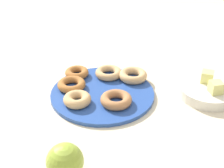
{
  "coord_description": "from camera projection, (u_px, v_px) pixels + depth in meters",
  "views": [
    {
      "loc": [
        0.82,
        0.08,
        0.54
      ],
      "look_at": [
        0.0,
        0.03,
        0.04
      ],
      "focal_mm": 50.23,
      "sensor_mm": 36.0,
      "label": 1
    }
  ],
  "objects": [
    {
      "name": "ground_plane",
      "position": [
        103.0,
        95.0,
        0.99
      ],
      "size": [
        2.4,
        2.4,
        0.0
      ],
      "primitive_type": "plane",
      "color": "beige"
    },
    {
      "name": "donut_plate",
      "position": [
        102.0,
        93.0,
        0.98
      ],
      "size": [
        0.32,
        0.32,
        0.01
      ],
      "primitive_type": "cylinder",
      "color": "#284C9E",
      "rests_on": "ground_plane"
    },
    {
      "name": "donut_0",
      "position": [
        72.0,
        84.0,
        0.99
      ],
      "size": [
        0.12,
        0.12,
        0.02
      ],
      "primitive_type": "torus",
      "rotation": [
        0.0,
        0.0,
        3.71
      ],
      "color": "#AD6B33",
      "rests_on": "donut_plate"
    },
    {
      "name": "donut_1",
      "position": [
        77.0,
        99.0,
        0.92
      ],
      "size": [
        0.11,
        0.11,
        0.03
      ],
      "primitive_type": "torus",
      "rotation": [
        0.0,
        0.0,
        2.61
      ],
      "color": "tan",
      "rests_on": "donut_plate"
    },
    {
      "name": "donut_2",
      "position": [
        77.0,
        73.0,
        1.06
      ],
      "size": [
        0.11,
        0.11,
        0.02
      ],
      "primitive_type": "torus",
      "rotation": [
        0.0,
        0.0,
        0.8
      ],
      "color": "#AD6B33",
      "rests_on": "donut_plate"
    },
    {
      "name": "donut_3",
      "position": [
        133.0,
        75.0,
        1.04
      ],
      "size": [
        0.13,
        0.13,
        0.03
      ],
      "primitive_type": "torus",
      "rotation": [
        0.0,
        0.0,
        4.09
      ],
      "color": "tan",
      "rests_on": "donut_plate"
    },
    {
      "name": "donut_4",
      "position": [
        116.0,
        100.0,
        0.92
      ],
      "size": [
        0.13,
        0.13,
        0.03
      ],
      "primitive_type": "torus",
      "rotation": [
        0.0,
        0.0,
        2.16
      ],
      "color": "#B27547",
      "rests_on": "donut_plate"
    },
    {
      "name": "donut_5",
      "position": [
        109.0,
        73.0,
        1.06
      ],
      "size": [
        0.13,
        0.13,
        0.02
      ],
      "primitive_type": "torus",
      "rotation": [
        0.0,
        0.0,
        3.75
      ],
      "color": "tan",
      "rests_on": "donut_plate"
    },
    {
      "name": "fruit_bowl",
      "position": [
        208.0,
        91.0,
        0.98
      ],
      "size": [
        0.18,
        0.18,
        0.03
      ],
      "primitive_type": "cylinder",
      "color": "silver",
      "rests_on": "ground_plane"
    },
    {
      "name": "melon_chunk_left",
      "position": [
        207.0,
        77.0,
        0.98
      ],
      "size": [
        0.04,
        0.04,
        0.04
      ],
      "primitive_type": "cube",
      "rotation": [
        0.0,
        0.0,
        -0.29
      ],
      "color": "#DBD67A",
      "rests_on": "fruit_bowl"
    },
    {
      "name": "melon_chunk_right",
      "position": [
        216.0,
        87.0,
        0.93
      ],
      "size": [
        0.04,
        0.04,
        0.04
      ],
      "primitive_type": "cube",
      "rotation": [
        0.0,
        0.0,
        0.25
      ],
      "color": "#DBD67A",
      "rests_on": "fruit_bowl"
    },
    {
      "name": "apple",
      "position": [
        65.0,
        161.0,
        0.68
      ],
      "size": [
        0.08,
        0.08,
        0.08
      ],
      "primitive_type": "sphere",
      "color": "#93AD38",
      "rests_on": "ground_plane"
    }
  ]
}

